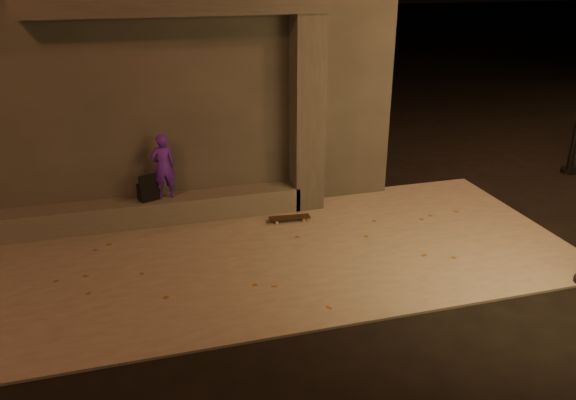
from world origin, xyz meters
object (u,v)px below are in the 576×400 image
object	(u,v)px
column	(307,115)
skateboarder	(163,167)
backpack	(149,190)
skateboard	(290,218)

from	to	relation	value
column	skateboarder	size ratio (longest dim) A/B	3.01
column	backpack	xyz separation A→B (m)	(-2.97, 0.00, -1.18)
skateboarder	skateboard	distance (m)	2.46
skateboard	column	bearing A→B (deg)	56.02
column	skateboarder	distance (m)	2.78
column	skateboard	distance (m)	1.92
column	skateboarder	world-z (taller)	column
skateboarder	backpack	world-z (taller)	skateboarder
skateboarder	column	bearing A→B (deg)	171.59
skateboarder	backpack	size ratio (longest dim) A/B	2.38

